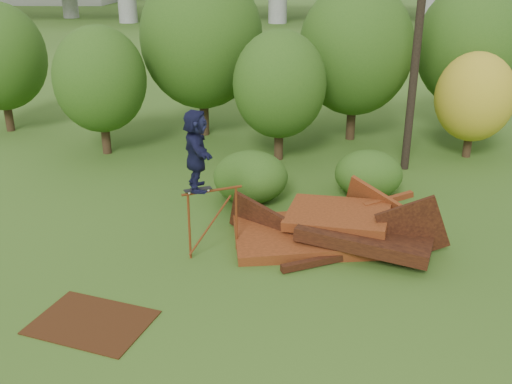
{
  "coord_description": "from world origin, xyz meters",
  "views": [
    {
      "loc": [
        -0.4,
        -11.07,
        6.91
      ],
      "look_at": [
        -0.8,
        2.0,
        1.6
      ],
      "focal_mm": 40.0,
      "sensor_mm": 36.0,
      "label": 1
    }
  ],
  "objects_px": {
    "utility_pole": "(420,21)",
    "scrap_pile": "(334,231)",
    "flat_plate": "(92,322)",
    "skater": "(196,150)"
  },
  "relations": [
    {
      "from": "flat_plate",
      "to": "utility_pole",
      "type": "relative_size",
      "value": 0.23
    },
    {
      "from": "flat_plate",
      "to": "utility_pole",
      "type": "distance_m",
      "value": 13.81
    },
    {
      "from": "scrap_pile",
      "to": "flat_plate",
      "type": "relative_size",
      "value": 2.45
    },
    {
      "from": "scrap_pile",
      "to": "skater",
      "type": "relative_size",
      "value": 2.92
    },
    {
      "from": "scrap_pile",
      "to": "utility_pole",
      "type": "distance_m",
      "value": 8.23
    },
    {
      "from": "scrap_pile",
      "to": "skater",
      "type": "distance_m",
      "value": 4.26
    },
    {
      "from": "utility_pole",
      "to": "flat_plate",
      "type": "bearing_deg",
      "value": -130.98
    },
    {
      "from": "utility_pole",
      "to": "scrap_pile",
      "type": "bearing_deg",
      "value": -117.61
    },
    {
      "from": "scrap_pile",
      "to": "flat_plate",
      "type": "bearing_deg",
      "value": -144.89
    },
    {
      "from": "scrap_pile",
      "to": "flat_plate",
      "type": "xyz_separation_m",
      "value": [
        -5.3,
        -3.73,
        -0.35
      ]
    }
  ]
}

